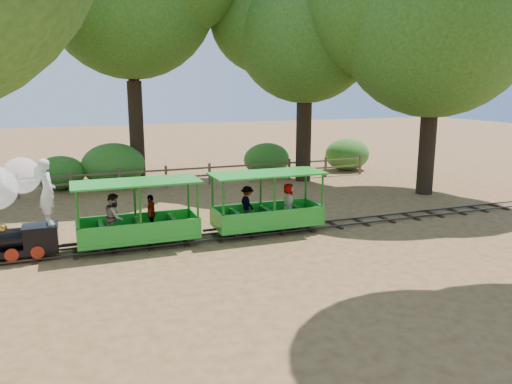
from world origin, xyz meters
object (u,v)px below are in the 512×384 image
object	(u,v)px
locomotive	(7,202)
carriage_rear	(267,209)
carriage_front	(135,221)
fence	(188,174)

from	to	relation	value
locomotive	carriage_rear	size ratio (longest dim) A/B	0.79
locomotive	carriage_rear	xyz separation A→B (m)	(7.16, -0.02, -0.80)
carriage_front	carriage_rear	distance (m)	4.02
carriage_front	fence	distance (m)	8.72
locomotive	carriage_front	distance (m)	3.25
locomotive	carriage_rear	distance (m)	7.21
locomotive	carriage_rear	world-z (taller)	locomotive
locomotive	carriage_front	bearing A→B (deg)	-1.93
carriage_front	carriage_rear	bearing A→B (deg)	1.23
carriage_front	fence	world-z (taller)	carriage_front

